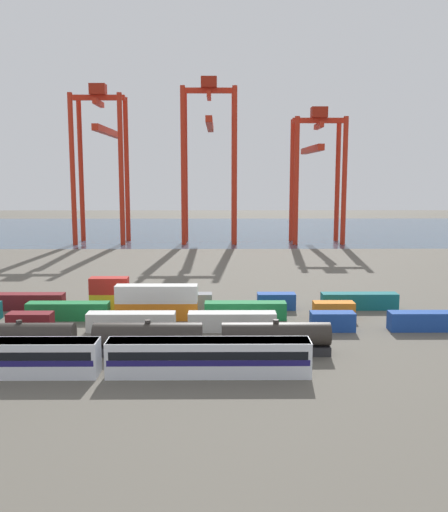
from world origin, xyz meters
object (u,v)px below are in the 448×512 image
Objects in this scene: shipping_container_9 at (157,311)px; shipping_container_16 at (110,301)px; shipping_container_5 at (433,321)px; gantry_crane_east at (316,161)px; freight_tank_row at (84,338)px; gantry_crane_west at (102,148)px; gantry_crane_central at (209,144)px; shipping_container_11 at (245,311)px; passenger_train at (103,356)px.

shipping_container_9 is 10.30m from shipping_container_16.
gantry_crane_east reaches higher than shipping_container_5.
freight_tank_row is 1.22× the size of gantry_crane_west.
gantry_crane_east reaches higher than shipping_container_9.
freight_tank_row is 1.17× the size of gantry_crane_central.
shipping_container_11 is (20.05, 16.40, -0.69)m from freight_tank_row.
passenger_train is 0.76× the size of freight_tank_row.
gantry_crane_west reaches higher than freight_tank_row.
gantry_crane_east is at bearing 67.70° from shipping_container_9.
shipping_container_9 is at bearing 67.23° from freight_tank_row.
shipping_container_11 is at bearing -105.34° from gantry_crane_east.
freight_tank_row reaches higher than passenger_train.
shipping_container_5 is 1.00× the size of shipping_container_11.
gantry_crane_central is (33.59, 0.02, 1.37)m from gantry_crane_west.
gantry_crane_east is (47.99, 90.76, 23.98)m from shipping_container_16.
gantry_crane_west is at bearing 179.68° from gantry_crane_east.
shipping_container_9 is at bearing -74.28° from gantry_crane_west.
gantry_crane_west is (-40.57, 97.33, 28.07)m from shipping_container_11.
passenger_train is 0.88× the size of gantry_crane_central.
gantry_crane_central is (9.38, 120.83, 28.60)m from passenger_train.
gantry_crane_west reaches higher than shipping_container_11.
gantry_crane_east reaches higher than freight_tank_row.
gantry_crane_east is (67.17, -0.38, -4.10)m from gantry_crane_west.
gantry_crane_west is (-24.20, 120.81, 27.23)m from passenger_train.
shipping_container_11 is at bearing -67.37° from gantry_crane_west.
shipping_container_16 is 97.27m from gantry_crane_west.
shipping_container_5 is at bearing 22.35° from passenger_train.
shipping_container_5 is 2.00× the size of shipping_container_16.
freight_tank_row is at bearing -140.72° from shipping_container_11.
gantry_crane_east is (46.65, 113.36, 23.29)m from freight_tank_row.
gantry_crane_central reaches higher than passenger_train.
gantry_crane_central is 34.03m from gantry_crane_east.
gantry_crane_east is (0.95, 103.16, 23.98)m from shipping_container_5.
shipping_container_5 is (42.02, 17.28, -0.84)m from passenger_train.
shipping_container_5 is 0.29× the size of gantry_crane_east.
gantry_crane_east is at bearing -0.67° from gantry_crane_central.
freight_tank_row is 4.87× the size of shipping_container_11.
gantry_crane_central is at bearing 107.50° from shipping_container_5.
shipping_container_16 is 0.12× the size of gantry_crane_central.
freight_tank_row is (-3.69, 7.08, -0.15)m from passenger_train.
passenger_train is at bearing -62.48° from freight_tank_row.
freight_tank_row is 9.75× the size of shipping_container_16.
shipping_container_11 is 101.95m from gantry_crane_central.
shipping_container_11 is 0.29× the size of gantry_crane_east.
passenger_train is 7.98m from freight_tank_row.
passenger_train is 30.11m from shipping_container_16.
shipping_container_5 is 1.00× the size of shipping_container_9.
freight_tank_row is 4.87× the size of shipping_container_5.
shipping_container_5 is 112.49m from gantry_crane_central.
shipping_container_11 is at bearing 39.28° from freight_tank_row.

